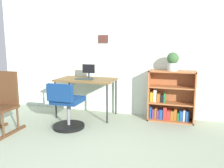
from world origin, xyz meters
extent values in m
plane|color=#94A188|center=(0.00, 0.00, 0.00)|extent=(6.24, 6.24, 0.00)
cube|color=silver|center=(0.00, 2.15, 1.20)|extent=(5.20, 0.10, 2.40)
cube|color=#4A2721|center=(-0.28, 2.09, 1.47)|extent=(0.20, 0.02, 0.15)
cube|color=brown|center=(-0.50, 1.74, 0.71)|extent=(1.08, 0.64, 0.03)
cylinder|color=black|center=(-1.00, 1.46, 0.35)|extent=(0.03, 0.03, 0.69)
cylinder|color=black|center=(0.00, 1.46, 0.35)|extent=(0.03, 0.03, 0.69)
cylinder|color=black|center=(-1.00, 2.02, 0.35)|extent=(0.03, 0.03, 0.69)
cylinder|color=black|center=(0.00, 2.02, 0.35)|extent=(0.03, 0.03, 0.69)
cylinder|color=#262628|center=(-0.49, 1.84, 0.73)|extent=(0.14, 0.14, 0.01)
cylinder|color=#262628|center=(-0.49, 1.84, 0.78)|extent=(0.03, 0.03, 0.09)
cube|color=black|center=(-0.49, 1.83, 0.91)|extent=(0.24, 0.02, 0.17)
cube|color=#283735|center=(-0.51, 1.67, 0.73)|extent=(0.32, 0.15, 0.02)
cylinder|color=black|center=(-0.54, 1.07, 0.03)|extent=(0.52, 0.52, 0.05)
cylinder|color=slate|center=(-0.54, 1.07, 0.24)|extent=(0.05, 0.05, 0.38)
cube|color=navy|center=(-0.54, 1.07, 0.47)|extent=(0.44, 0.44, 0.08)
cube|color=navy|center=(-0.54, 0.82, 0.64)|extent=(0.42, 0.07, 0.27)
cube|color=#4C2E1A|center=(-1.25, 0.55, 0.02)|extent=(0.04, 0.64, 0.04)
cylinder|color=#4C2E1A|center=(-1.25, 0.39, 0.21)|extent=(0.03, 0.03, 0.34)
cylinder|color=#4C2E1A|center=(-1.25, 0.71, 0.21)|extent=(0.03, 0.03, 0.34)
cube|color=#4C2E1A|center=(-1.43, 0.55, 0.40)|extent=(0.42, 0.40, 0.04)
cube|color=#4C2E1A|center=(-1.43, 0.73, 0.69)|extent=(0.40, 0.04, 0.53)
cube|color=#A15C33|center=(0.66, 1.92, 0.46)|extent=(0.02, 0.30, 0.91)
cube|color=#A15C33|center=(1.44, 1.92, 0.46)|extent=(0.02, 0.30, 0.91)
cube|color=#A15C33|center=(1.05, 1.92, 0.90)|extent=(0.81, 0.30, 0.02)
cube|color=#A15C33|center=(1.05, 1.92, 0.01)|extent=(0.81, 0.30, 0.02)
cube|color=#A15C33|center=(1.05, 2.06, 0.46)|extent=(0.81, 0.02, 0.91)
cube|color=#A15C33|center=(1.05, 1.92, 0.33)|extent=(0.76, 0.28, 0.02)
cube|color=#A15C33|center=(1.05, 1.92, 0.62)|extent=(0.76, 0.28, 0.02)
cube|color=#1E478C|center=(0.70, 1.91, 0.13)|extent=(0.03, 0.12, 0.21)
cube|color=#593372|center=(0.75, 1.91, 0.11)|extent=(0.04, 0.10, 0.17)
cube|color=#99591E|center=(0.79, 1.91, 0.12)|extent=(0.04, 0.10, 0.19)
cube|color=#593372|center=(0.83, 1.91, 0.10)|extent=(0.03, 0.12, 0.16)
cube|color=#1E478C|center=(0.89, 1.91, 0.11)|extent=(0.06, 0.11, 0.18)
cube|color=#B22D28|center=(0.96, 1.91, 0.13)|extent=(0.06, 0.10, 0.22)
cube|color=#B22D28|center=(1.02, 1.91, 0.11)|extent=(0.06, 0.11, 0.17)
cube|color=#99591E|center=(1.09, 1.91, 0.11)|extent=(0.06, 0.11, 0.17)
cube|color=#99591E|center=(1.14, 1.91, 0.12)|extent=(0.05, 0.10, 0.19)
cube|color=#237238|center=(1.19, 1.91, 0.09)|extent=(0.03, 0.11, 0.14)
cube|color=#1E478C|center=(1.24, 1.91, 0.11)|extent=(0.06, 0.10, 0.18)
cube|color=beige|center=(1.29, 1.91, 0.12)|extent=(0.03, 0.09, 0.20)
cube|color=#1E478C|center=(1.34, 1.91, 0.12)|extent=(0.06, 0.12, 0.19)
cube|color=#B79323|center=(0.71, 1.91, 0.43)|extent=(0.05, 0.12, 0.17)
cube|color=beige|center=(0.77, 1.91, 0.45)|extent=(0.05, 0.12, 0.22)
cube|color=#99591E|center=(0.84, 1.91, 0.41)|extent=(0.07, 0.10, 0.15)
cube|color=black|center=(0.90, 1.91, 0.41)|extent=(0.05, 0.12, 0.14)
cube|color=#237238|center=(0.94, 1.91, 0.42)|extent=(0.03, 0.10, 0.17)
cylinder|color=#B7B2A8|center=(1.05, 1.90, 0.98)|extent=(0.18, 0.18, 0.14)
sphere|color=#365A30|center=(1.05, 1.90, 1.13)|extent=(0.20, 0.20, 0.20)
camera|label=1|loc=(1.21, -2.21, 1.38)|focal=36.96mm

